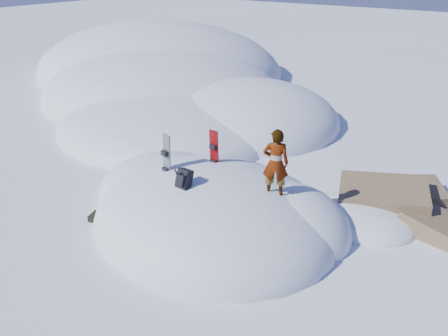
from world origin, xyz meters
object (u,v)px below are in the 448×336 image
Objects in this scene: snowboard_red at (214,156)px; snowboard_dark at (166,163)px; person at (276,163)px; backpack at (184,179)px.

snowboard_red is 1.36m from snowboard_dark.
snowboard_red is 0.89× the size of person.
snowboard_red is 2.25m from person.
person reaches higher than snowboard_red.
person is at bearing 26.73° from snowboard_dark.
backpack is 2.31m from person.
backpack is at bearing -13.59° from snowboard_dark.
snowboard_dark is 2.89× the size of backpack.
snowboard_red is at bearing -34.85° from person.
snowboard_dark is (-0.81, -1.09, -0.03)m from snowboard_red.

